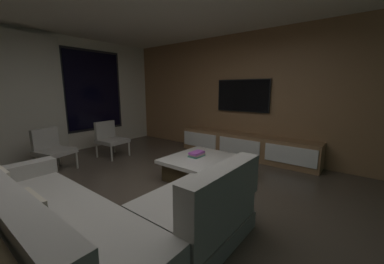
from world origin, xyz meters
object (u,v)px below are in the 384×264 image
sectional_couch (94,222)px  book_stack_on_coffee_table (197,154)px  accent_chair_by_curtain (51,147)px  mounted_tv (243,96)px  media_console (245,146)px  accent_chair_near_window (110,137)px  coffee_table (204,168)px

sectional_couch → book_stack_on_coffee_table: size_ratio=9.17×
accent_chair_by_curtain → mounted_tv: (3.14, -2.28, 0.92)m
accent_chair_by_curtain → media_console: (2.95, -2.48, -0.18)m
sectional_couch → media_console: (3.60, 0.20, -0.04)m
accent_chair_near_window → mounted_tv: size_ratio=0.63×
coffee_table → media_console: bearing=-0.4°
accent_chair_by_curtain → media_console: bearing=-40.0°
media_console → accent_chair_near_window: bearing=126.1°
coffee_table → accent_chair_near_window: accent_chair_near_window is taller
sectional_couch → book_stack_on_coffee_table: sectional_couch is taller
coffee_table → accent_chair_near_window: (-0.23, 2.43, 0.25)m
book_stack_on_coffee_table → media_console: bearing=-6.0°
accent_chair_near_window → mounted_tv: 3.11m
sectional_couch → accent_chair_near_window: 3.21m
coffee_table → mounted_tv: mounted_tv is taller
book_stack_on_coffee_table → media_console: size_ratio=0.09×
media_console → book_stack_on_coffee_table: bearing=174.0°
book_stack_on_coffee_table → accent_chair_near_window: size_ratio=0.35×
accent_chair_near_window → accent_chair_by_curtain: (-1.18, 0.04, 0.00)m
book_stack_on_coffee_table → accent_chair_near_window: accent_chair_near_window is taller
sectional_couch → coffee_table: 2.06m
book_stack_on_coffee_table → mounted_tv: bearing=1.1°
accent_chair_by_curtain → sectional_couch: bearing=-103.6°
sectional_couch → accent_chair_near_window: bearing=55.4°
sectional_couch → coffee_table: size_ratio=2.16×
coffee_table → book_stack_on_coffee_table: 0.26m
accent_chair_by_curtain → mounted_tv: mounted_tv is taller
sectional_couch → book_stack_on_coffee_table: (2.05, 0.36, 0.11)m
book_stack_on_coffee_table → accent_chair_near_window: bearing=95.7°
book_stack_on_coffee_table → accent_chair_by_curtain: 2.70m
coffee_table → accent_chair_by_curtain: (-1.40, 2.46, 0.25)m
sectional_couch → mounted_tv: size_ratio=2.02×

